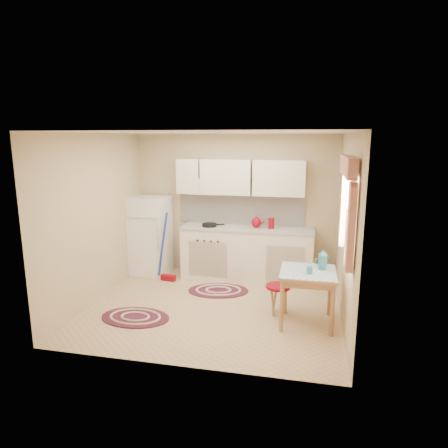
{
  "coord_description": "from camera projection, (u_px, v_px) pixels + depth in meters",
  "views": [
    {
      "loc": [
        1.29,
        -5.32,
        2.43
      ],
      "look_at": [
        0.1,
        0.25,
        1.2
      ],
      "focal_mm": 32.0,
      "sensor_mm": 36.0,
      "label": 1
    }
  ],
  "objects": [
    {
      "name": "rug_left",
      "position": [
        135.0,
        317.0,
        5.49
      ],
      "size": [
        0.98,
        0.66,
        0.02
      ],
      "primitive_type": null,
      "rotation": [
        0.0,
        0.0,
        -0.02
      ],
      "color": "maroon",
      "rests_on": "ground"
    },
    {
      "name": "stool",
      "position": [
        278.0,
        299.0,
        5.59
      ],
      "size": [
        0.46,
        0.46,
        0.42
      ],
      "primitive_type": "cylinder",
      "rotation": [
        0.0,
        0.0,
        0.43
      ],
      "color": "maroon",
      "rests_on": "ground"
    },
    {
      "name": "red_kettle",
      "position": [
        256.0,
        223.0,
        6.8
      ],
      "size": [
        0.21,
        0.19,
        0.19
      ],
      "primitive_type": null,
      "rotation": [
        0.0,
        0.0,
        0.12
      ],
      "color": "maroon",
      "rests_on": "countertop"
    },
    {
      "name": "mug",
      "position": [
        310.0,
        270.0,
        5.09
      ],
      "size": [
        0.1,
        0.1,
        0.1
      ],
      "primitive_type": "cylinder",
      "rotation": [
        0.0,
        0.0,
        -0.43
      ],
      "color": "teal",
      "rests_on": "table"
    },
    {
      "name": "base_cabinets",
      "position": [
        247.0,
        254.0,
        6.95
      ],
      "size": [
        2.25,
        0.6,
        0.88
      ],
      "primitive_type": "cube",
      "color": "white",
      "rests_on": "ground"
    },
    {
      "name": "room_shell",
      "position": [
        227.0,
        197.0,
        5.72
      ],
      "size": [
        3.64,
        3.6,
        2.52
      ],
      "color": "tan",
      "rests_on": "ground"
    },
    {
      "name": "fridge",
      "position": [
        151.0,
        235.0,
        7.21
      ],
      "size": [
        0.65,
        0.6,
        1.4
      ],
      "primitive_type": "cube",
      "color": "white",
      "rests_on": "ground"
    },
    {
      "name": "countertop",
      "position": [
        247.0,
        229.0,
        6.86
      ],
      "size": [
        2.27,
        0.62,
        0.04
      ],
      "primitive_type": "cube",
      "color": "#AFACA6",
      "rests_on": "base_cabinets"
    },
    {
      "name": "red_canister",
      "position": [
        271.0,
        224.0,
        6.75
      ],
      "size": [
        0.13,
        0.13,
        0.16
      ],
      "primitive_type": "cylinder",
      "rotation": [
        0.0,
        0.0,
        0.33
      ],
      "color": "maroon",
      "rests_on": "countertop"
    },
    {
      "name": "rug_center",
      "position": [
        218.0,
        291.0,
        6.46
      ],
      "size": [
        1.08,
        0.81,
        0.02
      ],
      "primitive_type": null,
      "rotation": [
        0.0,
        0.0,
        0.18
      ],
      "color": "maroon",
      "rests_on": "ground"
    },
    {
      "name": "broom",
      "position": [
        167.0,
        247.0,
        6.81
      ],
      "size": [
        0.3,
        0.16,
        1.2
      ],
      "primitive_type": null,
      "rotation": [
        0.0,
        0.0,
        -0.15
      ],
      "color": "#1B3FAB",
      "rests_on": "ground"
    },
    {
      "name": "table",
      "position": [
        307.0,
        297.0,
        5.28
      ],
      "size": [
        0.72,
        0.72,
        0.72
      ],
      "primitive_type": "cube",
      "color": "tan",
      "rests_on": "ground"
    },
    {
      "name": "frying_pan",
      "position": [
        209.0,
        225.0,
        6.94
      ],
      "size": [
        0.32,
        0.32,
        0.05
      ],
      "primitive_type": "cylinder",
      "rotation": [
        0.0,
        0.0,
        0.33
      ],
      "color": "black",
      "rests_on": "countertop"
    },
    {
      "name": "coffee_pot",
      "position": [
        323.0,
        260.0,
        5.25
      ],
      "size": [
        0.16,
        0.14,
        0.28
      ],
      "primitive_type": null,
      "rotation": [
        0.0,
        0.0,
        0.16
      ],
      "color": "teal",
      "rests_on": "table"
    }
  ]
}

